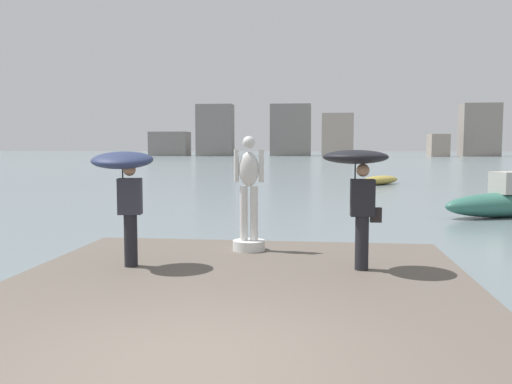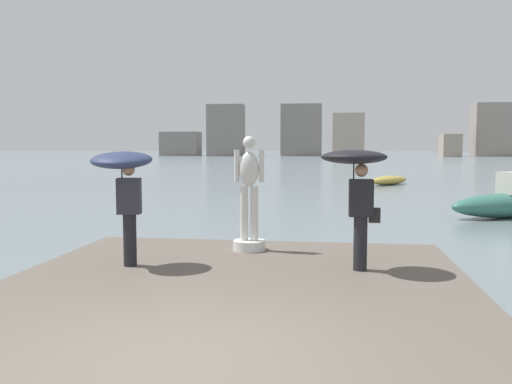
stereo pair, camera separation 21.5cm
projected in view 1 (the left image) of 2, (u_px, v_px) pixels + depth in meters
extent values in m
plane|color=slate|center=(305.00, 175.00, 44.70)|extent=(400.00, 400.00, 0.00)
cube|color=#60564C|center=(224.00, 321.00, 6.84)|extent=(7.04, 9.51, 0.40)
cylinder|color=silver|center=(249.00, 245.00, 10.46)|extent=(0.62, 0.62, 0.19)
cylinder|color=silver|center=(244.00, 213.00, 10.42)|extent=(0.15, 0.15, 1.05)
cylinder|color=silver|center=(254.00, 214.00, 10.40)|extent=(0.15, 0.15, 1.05)
ellipsoid|color=silver|center=(249.00, 169.00, 10.34)|extent=(0.38, 0.26, 0.66)
sphere|color=silver|center=(249.00, 142.00, 10.30)|extent=(0.24, 0.24, 0.24)
cylinder|color=silver|center=(236.00, 166.00, 10.36)|extent=(0.10, 0.10, 0.62)
cylinder|color=silver|center=(261.00, 166.00, 10.31)|extent=(0.10, 0.10, 0.62)
cylinder|color=black|center=(131.00, 240.00, 9.03)|extent=(0.22, 0.22, 0.88)
cube|color=#2D2D38|center=(130.00, 196.00, 8.97)|extent=(0.41, 0.30, 0.60)
sphere|color=#A87A5B|center=(129.00, 170.00, 8.93)|extent=(0.21, 0.21, 0.21)
cylinder|color=#262626|center=(123.00, 179.00, 8.98)|extent=(0.02, 0.02, 0.49)
ellipsoid|color=navy|center=(122.00, 160.00, 8.95)|extent=(1.16, 1.18, 0.38)
cylinder|color=black|center=(362.00, 243.00, 8.78)|extent=(0.22, 0.22, 0.88)
cube|color=black|center=(363.00, 198.00, 8.72)|extent=(0.39, 0.25, 0.60)
sphere|color=#A87A5B|center=(363.00, 170.00, 8.68)|extent=(0.21, 0.21, 0.21)
cylinder|color=#262626|center=(355.00, 177.00, 8.74)|extent=(0.02, 0.02, 0.55)
ellipsoid|color=black|center=(355.00, 157.00, 8.71)|extent=(1.10, 1.10, 0.23)
cube|color=black|center=(376.00, 215.00, 8.75)|extent=(0.18, 0.11, 0.24)
ellipsoid|color=#B2993D|center=(380.00, 180.00, 33.84)|extent=(3.07, 3.36, 0.56)
ellipsoid|color=#336B5B|center=(506.00, 205.00, 18.42)|extent=(4.84, 2.98, 0.84)
cube|color=gray|center=(170.00, 144.00, 134.54)|extent=(9.48, 5.78, 5.91)
cube|color=gray|center=(215.00, 130.00, 130.18)|extent=(8.73, 4.41, 12.35)
cube|color=gray|center=(291.00, 130.00, 134.08)|extent=(9.80, 7.76, 12.59)
cube|color=#A89989|center=(337.00, 135.00, 128.53)|extent=(7.38, 4.67, 10.13)
cube|color=gray|center=(438.00, 145.00, 124.39)|extent=(4.12, 6.03, 5.12)
cube|color=gray|center=(479.00, 130.00, 126.95)|extent=(8.53, 5.81, 12.32)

